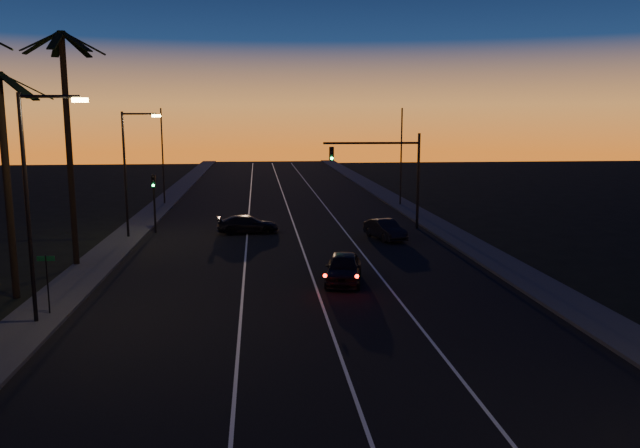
{
  "coord_description": "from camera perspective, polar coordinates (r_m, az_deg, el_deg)",
  "views": [
    {
      "loc": [
        -2.23,
        -4.58,
        8.03
      ],
      "look_at": [
        0.7,
        24.45,
        3.09
      ],
      "focal_mm": 35.0,
      "sensor_mm": 36.0,
      "label": 1
    }
  ],
  "objects": [
    {
      "name": "far_pole_right",
      "position": [
        58.21,
        7.43,
        6.05
      ],
      "size": [
        0.14,
        0.14,
        9.0
      ],
      "primitive_type": "cylinder",
      "color": "black",
      "rests_on": "ground"
    },
    {
      "name": "lane_stripe_right",
      "position": [
        36.04,
        4.34,
        -3.27
      ],
      "size": [
        0.12,
        160.0,
        0.01
      ],
      "primitive_type": "cube",
      "color": "silver",
      "rests_on": "road"
    },
    {
      "name": "signal_mast",
      "position": [
        45.66,
        6.12,
        5.47
      ],
      "size": [
        7.1,
        0.41,
        7.0
      ],
      "color": "black",
      "rests_on": "ground"
    },
    {
      "name": "lane_stripe_mid",
      "position": [
        35.6,
        -1.22,
        -3.4
      ],
      "size": [
        0.12,
        160.0,
        0.01
      ],
      "primitive_type": "cube",
      "color": "silver",
      "rests_on": "road"
    },
    {
      "name": "lead_car",
      "position": [
        30.95,
        2.17,
        -4.02
      ],
      "size": [
        2.52,
        4.98,
        1.46
      ],
      "color": "black",
      "rests_on": "road"
    },
    {
      "name": "streetlight_left_far",
      "position": [
        43.51,
        -17.03,
        5.27
      ],
      "size": [
        2.55,
        0.26,
        8.5
      ],
      "color": "black",
      "rests_on": "ground"
    },
    {
      "name": "palm_far",
      "position": [
        35.99,
        -22.09,
        8.25
      ],
      "size": [
        4.25,
        4.16,
        12.53
      ],
      "color": "black",
      "rests_on": "ground"
    },
    {
      "name": "sidewalk_right",
      "position": [
        37.94,
        15.13,
        -2.83
      ],
      "size": [
        2.4,
        170.0,
        0.16
      ],
      "primitive_type": "cube",
      "color": "#333330",
      "rests_on": "ground"
    },
    {
      "name": "street_sign",
      "position": [
        27.72,
        -23.68,
        -4.51
      ],
      "size": [
        0.7,
        0.06,
        2.6
      ],
      "color": "black",
      "rests_on": "ground"
    },
    {
      "name": "sidewalk_left",
      "position": [
        36.6,
        -19.84,
        -3.52
      ],
      "size": [
        2.4,
        170.0,
        0.16
      ],
      "primitive_type": "cube",
      "color": "#333330",
      "rests_on": "ground"
    },
    {
      "name": "cross_car",
      "position": [
        44.44,
        -6.63,
        -0.03
      ],
      "size": [
        4.43,
        1.99,
        1.26
      ],
      "color": "black",
      "rests_on": "road"
    },
    {
      "name": "lane_stripe_left",
      "position": [
        35.5,
        -6.87,
        -3.51
      ],
      "size": [
        0.12,
        160.0,
        0.01
      ],
      "primitive_type": "cube",
      "color": "silver",
      "rests_on": "road"
    },
    {
      "name": "right_car",
      "position": [
        42.16,
        5.97,
        -0.5
      ],
      "size": [
        2.43,
        4.22,
        1.31
      ],
      "color": "black",
      "rests_on": "road"
    },
    {
      "name": "streetlight_left_near",
      "position": [
        26.14,
        -24.67,
        2.79
      ],
      "size": [
        2.55,
        0.26,
        9.0
      ],
      "color": "black",
      "rests_on": "ground"
    },
    {
      "name": "road",
      "position": [
        35.57,
        -2.02,
        -3.44
      ],
      "size": [
        20.0,
        170.0,
        0.01
      ],
      "primitive_type": "cube",
      "color": "black",
      "rests_on": "ground"
    },
    {
      "name": "far_pole_left",
      "position": [
        60.33,
        -14.19,
        5.96
      ],
      "size": [
        0.14,
        0.14,
        9.0
      ],
      "primitive_type": "cylinder",
      "color": "black",
      "rests_on": "ground"
    },
    {
      "name": "signal_post",
      "position": [
        45.44,
        -14.95,
        2.79
      ],
      "size": [
        0.28,
        0.37,
        4.2
      ],
      "color": "black",
      "rests_on": "ground"
    },
    {
      "name": "palm_mid",
      "position": [
        30.67,
        -26.84,
        5.26
      ],
      "size": [
        4.25,
        4.16,
        10.03
      ],
      "color": "black",
      "rests_on": "ground"
    }
  ]
}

